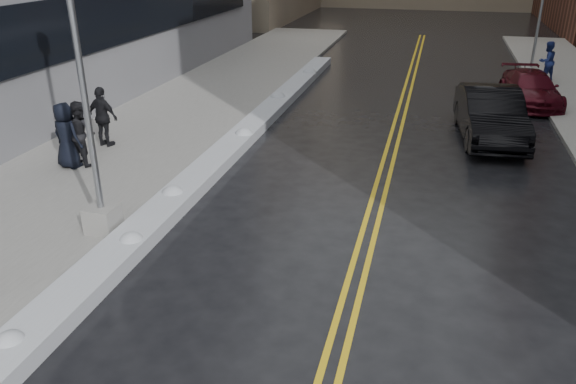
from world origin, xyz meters
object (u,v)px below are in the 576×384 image
Objects in this scene: lamppost at (90,130)px; pedestrian_east at (547,61)px; pedestrian_d at (103,117)px; car_black at (490,115)px; car_maroon at (531,89)px; pedestrian_c at (66,136)px; traffic_signal at (542,2)px; pedestrian_b at (81,133)px.

lamppost is 4.20× the size of pedestrian_east.
pedestrian_d is 1.05× the size of pedestrian_east.
car_maroon is at bearing 64.05° from car_black.
pedestrian_c reaches higher than car_maroon.
traffic_signal is 22.54m from pedestrian_d.
traffic_signal is 24.01m from pedestrian_c.
pedestrian_c is 17.94m from car_maroon.
pedestrian_c is 13.45m from car_black.
pedestrian_c is at bearing -158.07° from car_black.
car_black is at bearing 46.93° from lamppost.
pedestrian_d is 0.37× the size of car_black.
traffic_signal is 3.14× the size of pedestrian_c.
lamppost is 13.08m from car_black.
pedestrian_east is at bearing -120.67° from pedestrian_c.
traffic_signal reaches higher than car_black.
traffic_signal reaches higher than pedestrian_d.
pedestrian_east reaches higher than car_black.
car_black is (-2.94, -12.52, -2.54)m from traffic_signal.
pedestrian_b is 1.04× the size of pedestrian_east.
pedestrian_b is at bearing -128.56° from traffic_signal.
pedestrian_c is 1.00× the size of pedestrian_d.
pedestrian_east is at bearing 67.24° from car_maroon.
pedestrian_east reaches higher than car_maroon.
car_maroon is at bearing 53.61° from lamppost.
pedestrian_b is 21.20m from pedestrian_east.
pedestrian_east is (14.79, 15.19, -0.04)m from pedestrian_b.
pedestrian_east is at bearing -112.50° from pedestrian_b.
traffic_signal is 3.30× the size of pedestrian_east.
pedestrian_east is at bearing 66.29° from car_black.
lamppost is at bearing -138.48° from car_black.
traffic_signal is at bearing -106.82° from pedestrian_b.
pedestrian_b is 1.62m from pedestrian_d.
pedestrian_east is 0.40× the size of car_maroon.
pedestrian_east is (15.04, 13.59, -0.05)m from pedestrian_d.
car_maroon is (1.94, 5.18, -0.20)m from car_black.
pedestrian_d reaches higher than pedestrian_b.
car_black is at bearing -148.31° from pedestrian_d.
traffic_signal is at bearing 71.38° from car_black.
pedestrian_b is (-14.64, -18.36, -2.31)m from traffic_signal.
pedestrian_b is 0.36× the size of car_black.
lamppost is 3.99× the size of pedestrian_d.
traffic_signal is at bearing 74.94° from car_maroon.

